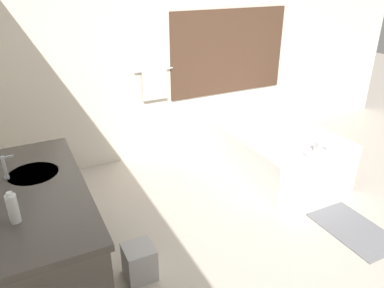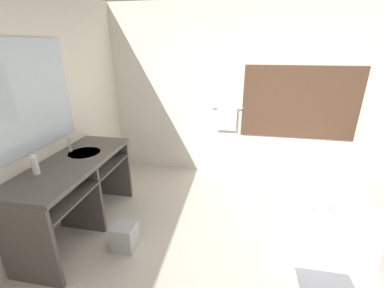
# 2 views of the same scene
# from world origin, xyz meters

# --- Properties ---
(ground_plane) EXTENTS (16.00, 16.00, 0.00)m
(ground_plane) POSITION_xyz_m (0.00, 0.00, 0.00)
(ground_plane) COLOR beige
(ground_plane) RESTS_ON ground
(wall_back_with_blinds) EXTENTS (7.40, 0.13, 2.70)m
(wall_back_with_blinds) POSITION_xyz_m (0.03, 2.23, 1.35)
(wall_back_with_blinds) COLOR silver
(wall_back_with_blinds) RESTS_ON ground_plane
(vanity_counter) EXTENTS (0.64, 1.60, 0.90)m
(vanity_counter) POSITION_xyz_m (-1.87, 0.39, 0.67)
(vanity_counter) COLOR #4C4742
(vanity_counter) RESTS_ON ground_plane
(sink_faucet) EXTENTS (0.09, 0.04, 0.18)m
(sink_faucet) POSITION_xyz_m (-2.04, 0.60, 0.99)
(sink_faucet) COLOR silver
(sink_faucet) RESTS_ON vanity_counter
(bathtub) EXTENTS (1.08, 1.87, 0.68)m
(bathtub) POSITION_xyz_m (0.79, 1.25, 0.31)
(bathtub) COLOR white
(bathtub) RESTS_ON ground_plane
(water_bottle_1) EXTENTS (0.07, 0.07, 0.21)m
(water_bottle_1) POSITION_xyz_m (-2.02, 0.03, 1.00)
(water_bottle_1) COLOR silver
(water_bottle_1) RESTS_ON vanity_counter
(waste_bin) EXTENTS (0.24, 0.24, 0.29)m
(waste_bin) POSITION_xyz_m (-1.24, 0.17, 0.15)
(waste_bin) COLOR #B2B2B2
(waste_bin) RESTS_ON ground_plane
(bath_mat) EXTENTS (0.49, 0.78, 0.02)m
(bath_mat) POSITION_xyz_m (0.79, -0.19, 0.01)
(bath_mat) COLOR slate
(bath_mat) RESTS_ON ground_plane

